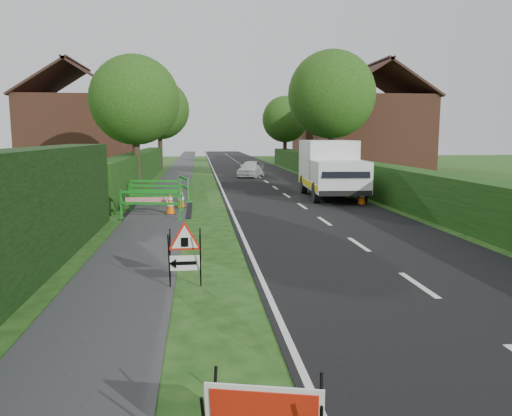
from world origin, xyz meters
TOP-DOWN VIEW (x-y plane):
  - ground at (0.00, 0.00)m, footprint 120.00×120.00m
  - road_surface at (2.50, 35.00)m, footprint 6.00×90.00m
  - footpath at (-3.00, 35.00)m, footprint 2.00×90.00m
  - hedge_west_far at (-5.00, 22.00)m, footprint 1.00×24.00m
  - hedge_east at (6.50, 16.00)m, footprint 1.20×50.00m
  - house_west at (-10.00, 30.00)m, footprint 7.50×7.40m
  - house_east_a at (11.00, 28.00)m, footprint 7.50×7.40m
  - house_east_b at (12.00, 42.00)m, footprint 7.50×7.40m
  - tree_nw at (-4.60, 18.00)m, footprint 4.40×4.40m
  - tree_ne at (6.40, 22.00)m, footprint 5.20×5.20m
  - tree_fw at (-4.60, 34.00)m, footprint 4.80×4.80m
  - tree_fe at (6.40, 38.00)m, footprint 4.20×4.20m
  - triangle_sign at (-1.83, 1.38)m, footprint 0.71×0.71m
  - works_van at (4.36, 14.29)m, footprint 2.53×5.71m
  - traffic_cone_0 at (4.97, 11.71)m, footprint 0.38×0.38m
  - traffic_cone_1 at (5.12, 13.82)m, footprint 0.38×0.38m
  - traffic_cone_2 at (4.55, 15.74)m, footprint 0.38×0.38m
  - traffic_cone_3 at (-2.54, 10.08)m, footprint 0.38×0.38m
  - traffic_cone_4 at (-2.23, 11.62)m, footprint 0.38×0.38m
  - ped_barrier_0 at (-3.13, 9.00)m, footprint 2.08×0.82m
  - ped_barrier_1 at (-3.14, 11.11)m, footprint 2.08×0.87m
  - ped_barrier_2 at (-3.29, 13.09)m, footprint 2.09×0.72m
  - ped_barrier_3 at (-2.18, 14.38)m, footprint 0.75×2.09m
  - redwhite_plank at (-3.39, 10.50)m, footprint 1.50×0.04m
  - litter_can at (-0.48, -3.04)m, footprint 0.12×0.07m
  - hatchback_car at (1.98, 25.74)m, footprint 2.42×3.55m

SIDE VIEW (x-z plane):
  - ground at x=0.00m, z-range 0.00..0.00m
  - hedge_west_far at x=-5.00m, z-range -0.90..0.90m
  - hedge_east at x=6.50m, z-range -0.75..0.75m
  - redwhite_plank at x=-3.39m, z-range -0.12..0.12m
  - litter_can at x=-0.48m, z-range -0.03..0.03m
  - road_surface at x=2.50m, z-range -0.01..0.01m
  - footpath at x=-3.00m, z-range -0.01..0.02m
  - traffic_cone_0 at x=4.97m, z-range 0.00..0.79m
  - traffic_cone_1 at x=5.12m, z-range 0.00..0.79m
  - traffic_cone_2 at x=4.55m, z-range 0.00..0.79m
  - traffic_cone_3 at x=-2.54m, z-range 0.00..0.79m
  - traffic_cone_4 at x=-2.23m, z-range 0.00..0.79m
  - hatchback_car at x=1.98m, z-range 0.00..1.12m
  - ped_barrier_0 at x=-3.13m, z-range 0.13..1.13m
  - ped_barrier_1 at x=-3.14m, z-range 0.13..1.13m
  - ped_barrier_2 at x=-3.29m, z-range 0.13..1.13m
  - ped_barrier_3 at x=-2.18m, z-range 0.13..1.13m
  - triangle_sign at x=-1.83m, z-range 0.20..1.24m
  - works_van at x=4.36m, z-range 0.08..2.62m
  - house_west at x=-10.00m, z-range -1.04..6.84m
  - house_east_a at x=11.00m, z-range -1.04..6.84m
  - house_east_b at x=12.00m, z-range -1.04..6.84m
  - tree_fe at x=6.40m, z-range 1.05..7.39m
  - tree_nw at x=-4.60m, z-range 1.13..7.83m
  - tree_fw at x=-4.60m, z-range 1.21..8.45m
  - tree_ne at x=6.40m, z-range 1.28..9.07m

